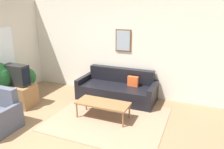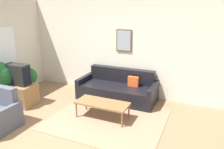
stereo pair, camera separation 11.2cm
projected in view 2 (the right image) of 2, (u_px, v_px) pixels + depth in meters
name	position (u px, v px, depth m)	size (l,w,h in m)	color
ground_plane	(49.00, 141.00, 4.11)	(16.00, 16.00, 0.00)	#846647
area_rug	(108.00, 119.00, 4.94)	(2.49, 2.13, 0.01)	#937056
wall_back	(111.00, 46.00, 6.19)	(8.00, 0.09, 2.70)	beige
couch	(118.00, 89.00, 5.94)	(2.09, 0.90, 0.80)	black
coffee_table	(102.00, 104.00, 4.88)	(1.19, 0.51, 0.39)	brown
tv_stand	(20.00, 94.00, 5.62)	(0.83, 0.52, 0.55)	olive
tv	(17.00, 74.00, 5.46)	(0.64, 0.28, 0.52)	black
potted_plant_by_window	(28.00, 77.00, 6.18)	(0.52, 0.52, 0.80)	#383D42
potted_plant_small	(15.00, 76.00, 5.93)	(0.63, 0.63, 0.97)	#935638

